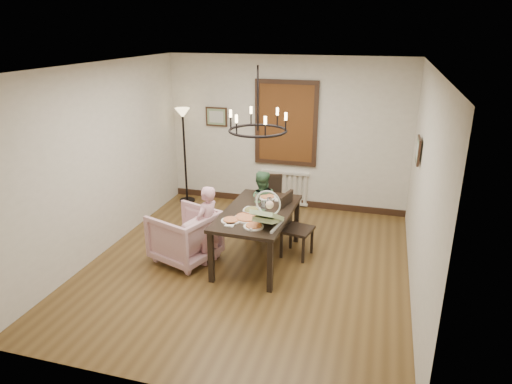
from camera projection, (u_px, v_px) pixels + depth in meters
The scene contains 17 objects.
room_shell at pixel (254, 166), 6.48m from camera, with size 4.51×5.00×2.81m.
dining_table at pixel (258, 217), 6.54m from camera, with size 0.99×1.70×0.78m.
chair_far at pixel (271, 203), 7.73m from camera, with size 0.40×0.40×0.90m, color black, non-canonical shape.
chair_right at pixel (297, 226), 6.75m from camera, with size 0.43×0.43×0.97m, color black, non-canonical shape.
armchair at pixel (185, 236), 6.67m from camera, with size 0.82×0.84×0.77m, color beige.
elderly_woman at pixel (207, 232), 6.54m from camera, with size 0.36×0.23×0.98m, color pink.
seated_man at pixel (261, 211), 7.32m from camera, with size 0.46×0.36×0.95m, color #437048.
baby_bouncer at pixel (267, 214), 5.97m from camera, with size 0.37×0.51×0.33m, color #B4D391, non-canonical shape.
salad_bowl at pixel (252, 211), 6.42m from camera, with size 0.29×0.29×0.07m, color white.
pizza_platter at pixel (247, 218), 6.24m from camera, with size 0.36×0.36×0.04m, color tan.
drinking_glass at pixel (264, 206), 6.53m from camera, with size 0.07×0.07×0.14m, color silver.
window_blinds at pixel (286, 123), 8.30m from camera, with size 1.00×0.03×1.40m, color #582B11.
radiator at pixel (285, 188), 8.75m from camera, with size 0.92×0.12×0.62m, color silver, non-canonical shape.
picture_back at pixel (217, 117), 8.64m from camera, with size 0.42×0.03×0.36m, color black.
picture_right at pixel (418, 150), 6.31m from camera, with size 0.42×0.03×0.36m, color black.
floor_lamp at pixel (185, 157), 8.75m from camera, with size 0.30×0.30×1.80m, color black, non-canonical shape.
chandelier at pixel (258, 131), 6.11m from camera, with size 0.80×0.80×0.04m, color black.
Camera 1 is at (1.71, -5.60, 3.27)m, focal length 32.00 mm.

